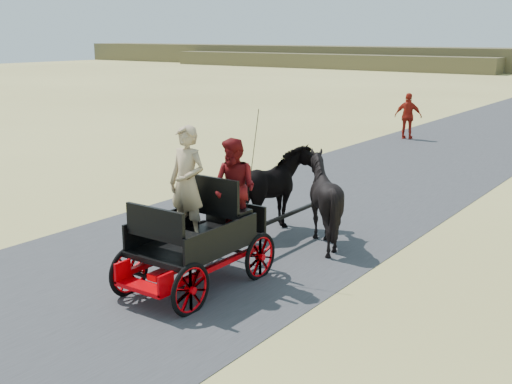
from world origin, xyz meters
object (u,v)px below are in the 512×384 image
Objects in this scene: horse_right at (323,200)px; pedestrian at (408,116)px; carriage at (197,264)px; horse_left at (275,192)px.

horse_right is 13.12m from pedestrian.
horse_right is at bearing 79.61° from carriage.
carriage is 1.41× the size of horse_right.
carriage is 3.09m from horse_left.
horse_left is 1.16× the size of pedestrian.
horse_left is 1.18× the size of horse_right.
carriage is at bearing 100.39° from horse_left.
horse_left is at bearing 90.56° from pedestrian.
horse_left is (-0.55, 3.00, 0.49)m from carriage.
horse_left is 1.10m from horse_right.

